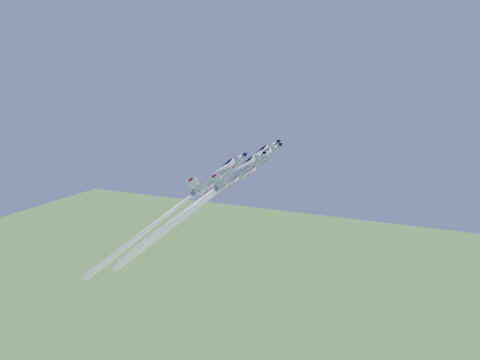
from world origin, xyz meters
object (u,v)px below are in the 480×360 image
at_px(jet_lead, 196,208).
at_px(jet_left, 206,196).
at_px(jet_right, 192,208).
at_px(jet_slot, 164,217).

xyz_separation_m(jet_lead, jet_left, (-1.38, 8.01, 1.22)).
height_order(jet_right, jet_slot, jet_right).
distance_m(jet_lead, jet_left, 8.22).
relative_size(jet_lead, jet_right, 1.22).
bearing_deg(jet_right, jet_lead, -168.93).
distance_m(jet_lead, jet_slot, 9.70).
height_order(jet_left, jet_slot, jet_left).
relative_size(jet_lead, jet_slot, 0.96).
relative_size(jet_right, jet_slot, 0.79).
bearing_deg(jet_right, jet_left, -175.97).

